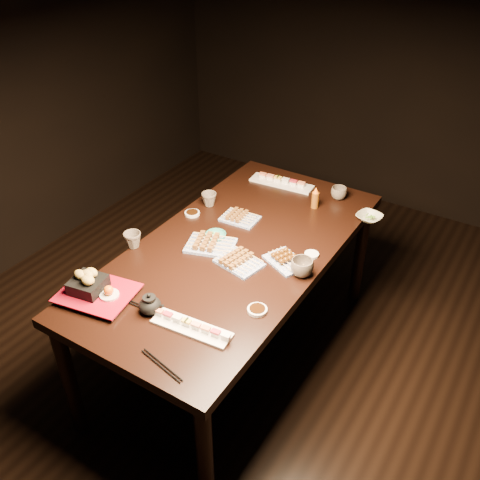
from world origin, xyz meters
name	(u,v)px	position (x,y,z in m)	size (l,w,h in m)	color
ground	(234,408)	(0.00, 0.00, 0.00)	(5.00, 5.00, 0.00)	black
dining_table	(235,304)	(-0.20, 0.33, 0.38)	(0.90, 1.80, 0.75)	black
sushi_platter_near	(191,325)	(-0.04, -0.25, 0.77)	(0.35, 0.10, 0.04)	white
sushi_platter_far	(282,181)	(-0.32, 1.05, 0.77)	(0.39, 0.11, 0.05)	white
yakitori_plate_center	(211,242)	(-0.31, 0.28, 0.78)	(0.24, 0.18, 0.06)	#828EB6
yakitori_plate_right	(239,260)	(-0.11, 0.23, 0.78)	(0.21, 0.15, 0.05)	#828EB6
yakitori_plate_left	(240,216)	(-0.32, 0.58, 0.77)	(0.20, 0.14, 0.05)	#828EB6
tsukune_plate	(286,258)	(0.07, 0.36, 0.78)	(0.20, 0.14, 0.05)	#828EB6
edamame_bowl_green	(216,236)	(-0.33, 0.35, 0.77)	(0.11, 0.11, 0.03)	teal
edamame_bowl_cream	(369,217)	(0.28, 0.95, 0.77)	(0.13, 0.13, 0.03)	beige
tempura_tray	(96,286)	(-0.52, -0.31, 0.81)	(0.32, 0.26, 0.12)	black
teacup_near_left	(133,240)	(-0.64, 0.07, 0.79)	(0.09, 0.09, 0.08)	brown
teacup_mid_right	(302,267)	(0.18, 0.32, 0.79)	(0.11, 0.11, 0.09)	brown
teacup_far_left	(209,199)	(-0.55, 0.61, 0.79)	(0.09, 0.09, 0.08)	brown
teacup_far_right	(339,193)	(0.04, 1.08, 0.79)	(0.09, 0.09, 0.07)	brown
teapot	(150,303)	(-0.25, -0.26, 0.80)	(0.11, 0.11, 0.10)	black
condiment_bottle	(315,198)	(-0.03, 0.91, 0.81)	(0.04, 0.04, 0.13)	brown
sauce_dish_west	(192,213)	(-0.58, 0.48, 0.76)	(0.08, 0.08, 0.01)	white
sauce_dish_east	(312,254)	(0.16, 0.48, 0.76)	(0.07, 0.07, 0.01)	white
sauce_dish_se	(257,310)	(0.14, -0.02, 0.76)	(0.09, 0.09, 0.02)	white
sauce_dish_nw	(270,181)	(-0.40, 1.04, 0.76)	(0.09, 0.09, 0.02)	white
chopsticks_near	(130,302)	(-0.37, -0.26, 0.75)	(0.25, 0.02, 0.01)	black
chopsticks_se	(162,365)	(-0.02, -0.48, 0.75)	(0.23, 0.02, 0.01)	black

